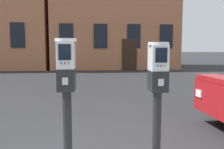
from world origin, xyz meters
TOP-DOWN VIEW (x-y plane):
  - parking_meter_near_kerb at (-0.32, -0.21)m, footprint 0.22×0.25m
  - parking_meter_twin_adjacent at (0.62, -0.21)m, footprint 0.22×0.25m

SIDE VIEW (x-z plane):
  - parking_meter_twin_adjacent at x=0.62m, z-range 0.41..1.85m
  - parking_meter_near_kerb at x=-0.32m, z-range 0.42..1.89m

